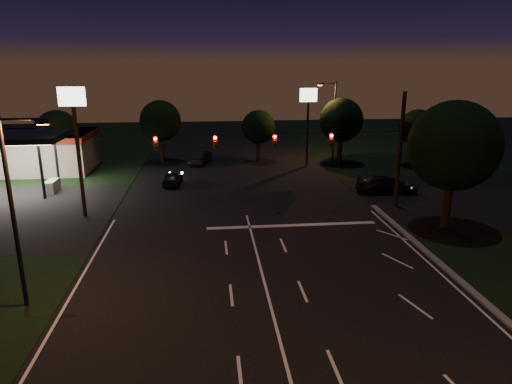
{
  "coord_description": "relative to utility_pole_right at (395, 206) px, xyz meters",
  "views": [
    {
      "loc": [
        -2.72,
        -18.33,
        11.18
      ],
      "look_at": [
        0.27,
        9.89,
        3.0
      ],
      "focal_mm": 32.0,
      "sensor_mm": 36.0,
      "label": 1
    }
  ],
  "objects": [
    {
      "name": "ground",
      "position": [
        -12.0,
        -15.0,
        0.0
      ],
      "size": [
        140.0,
        140.0,
        0.0
      ],
      "primitive_type": "plane",
      "color": "black",
      "rests_on": "ground"
    },
    {
      "name": "street_light_left",
      "position": [
        -23.24,
        -13.0,
        5.24
      ],
      "size": [
        2.2,
        0.35,
        9.0
      ],
      "color": "black",
      "rests_on": "ground"
    },
    {
      "name": "pole_sign_right",
      "position": [
        -4.0,
        15.0,
        6.24
      ],
      "size": [
        1.8,
        0.3,
        8.4
      ],
      "color": "black",
      "rests_on": "ground"
    },
    {
      "name": "utility_pole_right",
      "position": [
        0.0,
        0.0,
        0.0
      ],
      "size": [
        0.3,
        0.3,
        9.0
      ],
      "primitive_type": "cylinder",
      "color": "black",
      "rests_on": "ground"
    },
    {
      "name": "car_oncoming_a",
      "position": [
        -18.11,
        8.32,
        0.65
      ],
      "size": [
        1.88,
        3.95,
        1.3
      ],
      "primitive_type": "imported",
      "rotation": [
        0.0,
        0.0,
        3.05
      ],
      "color": "black",
      "rests_on": "ground"
    },
    {
      "name": "stop_bar",
      "position": [
        -9.0,
        -3.5,
        0.01
      ],
      "size": [
        12.0,
        0.5,
        0.01
      ],
      "primitive_type": "cube",
      "color": "silver",
      "rests_on": "ground"
    },
    {
      "name": "car_oncoming_b",
      "position": [
        -15.62,
        17.66,
        0.75
      ],
      "size": [
        2.7,
        4.82,
        1.5
      ],
      "primitive_type": "imported",
      "rotation": [
        0.0,
        0.0,
        2.88
      ],
      "color": "black",
      "rests_on": "ground"
    },
    {
      "name": "tree_far_e",
      "position": [
        8.02,
        14.11,
        4.11
      ],
      "size": [
        4.0,
        4.0,
        6.18
      ],
      "color": "black",
      "rests_on": "ground"
    },
    {
      "name": "tree_right_near",
      "position": [
        1.53,
        -4.83,
        5.68
      ],
      "size": [
        6.0,
        6.0,
        8.76
      ],
      "color": "black",
      "rests_on": "ground"
    },
    {
      "name": "tree_far_d",
      "position": [
        0.02,
        16.13,
        4.83
      ],
      "size": [
        4.8,
        4.8,
        7.3
      ],
      "color": "black",
      "rests_on": "ground"
    },
    {
      "name": "utility_pole_left",
      "position": [
        -24.0,
        0.0,
        0.0
      ],
      "size": [
        0.28,
        0.28,
        8.0
      ],
      "primitive_type": "cylinder",
      "color": "black",
      "rests_on": "ground"
    },
    {
      "name": "tree_far_b",
      "position": [
        -19.98,
        19.13,
        4.61
      ],
      "size": [
        4.6,
        4.6,
        6.98
      ],
      "color": "black",
      "rests_on": "ground"
    },
    {
      "name": "tree_far_c",
      "position": [
        -8.98,
        18.1,
        3.9
      ],
      "size": [
        3.8,
        3.8,
        5.86
      ],
      "color": "black",
      "rests_on": "ground"
    },
    {
      "name": "car_cross",
      "position": [
        0.72,
        3.72,
        0.77
      ],
      "size": [
        5.53,
        2.79,
        1.54
      ],
      "primitive_type": "imported",
      "rotation": [
        0.0,
        0.0,
        1.45
      ],
      "color": "black",
      "rests_on": "ground"
    },
    {
      "name": "street_light_right_far",
      "position": [
        -0.76,
        17.0,
        5.24
      ],
      "size": [
        2.2,
        0.35,
        9.0
      ],
      "color": "black",
      "rests_on": "ground"
    },
    {
      "name": "gas_station",
      "position": [
        -33.86,
        15.39,
        2.38
      ],
      "size": [
        14.2,
        16.1,
        5.25
      ],
      "color": "gray",
      "rests_on": "ground"
    },
    {
      "name": "signal_span",
      "position": [
        -12.0,
        -0.04,
        5.5
      ],
      "size": [
        24.0,
        0.4,
        1.56
      ],
      "color": "black",
      "rests_on": "ground"
    },
    {
      "name": "pole_sign_left_near",
      "position": [
        -26.0,
        7.0,
        6.98
      ],
      "size": [
        2.2,
        0.3,
        9.1
      ],
      "color": "black",
      "rests_on": "ground"
    },
    {
      "name": "tree_far_a",
      "position": [
        -29.98,
        15.12,
        4.26
      ],
      "size": [
        4.2,
        4.2,
        6.42
      ],
      "color": "black",
      "rests_on": "ground"
    },
    {
      "name": "cross_street_right",
      "position": [
        8.0,
        1.0,
        0.0
      ],
      "size": [
        20.0,
        16.0,
        0.02
      ],
      "primitive_type": "cube",
      "color": "black",
      "rests_on": "ground"
    }
  ]
}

